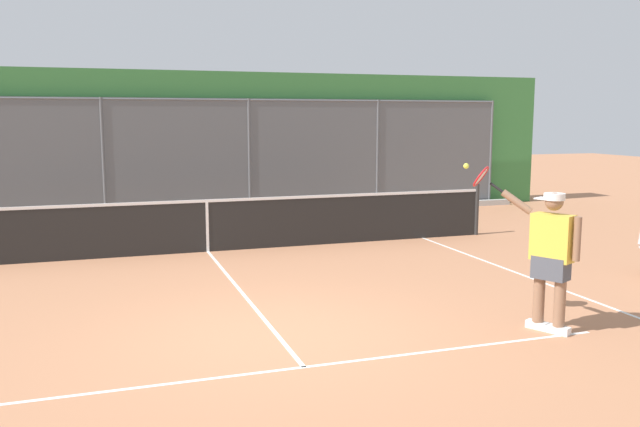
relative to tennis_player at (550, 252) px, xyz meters
The scene contains 5 objects.
ground_plane 3.23m from the tennis_player, 16.11° to the right, with size 60.00×60.00×0.00m, color #B27551.
court_line_markings 3.15m from the tennis_player, ahead, with size 8.79×10.90×0.01m.
fence_backdrop 11.02m from the tennis_player, 74.30° to the right, with size 20.13×1.37×3.54m.
tennis_net 6.52m from the tennis_player, 62.81° to the right, with size 11.29×0.09×1.07m.
tennis_player is the anchor object (origin of this frame).
Camera 1 is at (1.83, 7.03, 2.44)m, focal length 37.37 mm.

